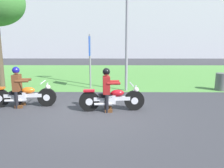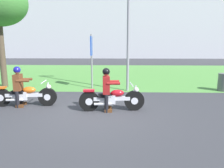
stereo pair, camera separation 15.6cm
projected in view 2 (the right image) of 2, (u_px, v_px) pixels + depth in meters
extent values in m
plane|color=#38383D|center=(91.00, 114.00, 6.64)|extent=(120.00, 120.00, 0.00)
cube|color=#549342|center=(107.00, 74.00, 15.55)|extent=(60.00, 12.00, 0.01)
cube|color=silver|center=(109.00, 11.00, 33.68)|extent=(62.11, 8.00, 14.39)
cylinder|color=black|center=(134.00, 101.00, 6.98)|extent=(0.66, 0.18, 0.65)
cylinder|color=silver|center=(134.00, 101.00, 6.98)|extent=(0.24, 0.16, 0.23)
cylinder|color=black|center=(89.00, 101.00, 6.90)|extent=(0.66, 0.18, 0.65)
cylinder|color=silver|center=(89.00, 101.00, 6.90)|extent=(0.24, 0.16, 0.23)
cube|color=silver|center=(112.00, 98.00, 6.92)|extent=(1.19, 0.24, 0.12)
cube|color=silver|center=(110.00, 99.00, 6.92)|extent=(0.34, 0.27, 0.28)
ellipsoid|color=#B2141E|center=(117.00, 93.00, 6.90)|extent=(0.46, 0.28, 0.22)
cube|color=black|center=(105.00, 96.00, 6.89)|extent=(0.46, 0.28, 0.10)
cube|color=#B2141E|center=(89.00, 90.00, 6.83)|extent=(0.38, 0.23, 0.06)
cylinder|color=silver|center=(133.00, 93.00, 6.93)|extent=(0.26, 0.07, 0.53)
cylinder|color=silver|center=(132.00, 84.00, 6.87)|extent=(0.09, 0.66, 0.04)
sphere|color=white|center=(136.00, 90.00, 6.91)|extent=(0.16, 0.16, 0.16)
cylinder|color=silver|center=(103.00, 104.00, 6.79)|extent=(0.55, 0.13, 0.08)
cylinder|color=black|center=(106.00, 101.00, 7.11)|extent=(0.12, 0.12, 0.58)
cube|color=#593319|center=(108.00, 107.00, 7.16)|extent=(0.25, 0.12, 0.10)
cylinder|color=black|center=(106.00, 104.00, 6.76)|extent=(0.12, 0.12, 0.58)
cube|color=#593319|center=(108.00, 111.00, 6.81)|extent=(0.25, 0.12, 0.10)
cube|color=maroon|center=(106.00, 85.00, 6.83)|extent=(0.25, 0.40, 0.56)
cylinder|color=maroon|center=(113.00, 82.00, 6.99)|extent=(0.43, 0.13, 0.09)
cylinder|color=maroon|center=(113.00, 83.00, 6.66)|extent=(0.43, 0.13, 0.09)
sphere|color=tan|center=(106.00, 73.00, 6.75)|extent=(0.20, 0.20, 0.20)
sphere|color=black|center=(106.00, 72.00, 6.75)|extent=(0.24, 0.24, 0.24)
cylinder|color=black|center=(48.00, 97.00, 7.49)|extent=(0.65, 0.18, 0.64)
cylinder|color=silver|center=(48.00, 97.00, 7.49)|extent=(0.24, 0.16, 0.22)
cylinder|color=black|center=(1.00, 97.00, 7.40)|extent=(0.65, 0.18, 0.64)
cylinder|color=silver|center=(1.00, 97.00, 7.40)|extent=(0.24, 0.16, 0.22)
cube|color=silver|center=(24.00, 95.00, 7.43)|extent=(1.28, 0.25, 0.12)
cube|color=silver|center=(23.00, 96.00, 7.43)|extent=(0.34, 0.27, 0.28)
ellipsoid|color=orange|center=(29.00, 90.00, 7.40)|extent=(0.46, 0.28, 0.22)
cube|color=black|center=(18.00, 92.00, 7.40)|extent=(0.46, 0.28, 0.10)
cube|color=orange|center=(0.00, 88.00, 7.33)|extent=(0.38, 0.23, 0.06)
cylinder|color=silver|center=(46.00, 90.00, 7.44)|extent=(0.26, 0.07, 0.53)
cylinder|color=silver|center=(44.00, 82.00, 7.38)|extent=(0.09, 0.66, 0.04)
sphere|color=white|center=(49.00, 87.00, 7.42)|extent=(0.16, 0.16, 0.16)
cylinder|color=silver|center=(14.00, 100.00, 7.30)|extent=(0.55, 0.13, 0.08)
cylinder|color=black|center=(21.00, 97.00, 7.62)|extent=(0.12, 0.12, 0.57)
cube|color=#593319|center=(23.00, 103.00, 7.66)|extent=(0.25, 0.12, 0.10)
cylinder|color=black|center=(17.00, 100.00, 7.26)|extent=(0.12, 0.12, 0.57)
cube|color=#593319|center=(20.00, 106.00, 7.31)|extent=(0.25, 0.12, 0.10)
cube|color=brown|center=(18.00, 82.00, 7.33)|extent=(0.25, 0.40, 0.56)
cylinder|color=brown|center=(26.00, 79.00, 7.50)|extent=(0.43, 0.13, 0.09)
cylinder|color=brown|center=(23.00, 81.00, 7.16)|extent=(0.43, 0.13, 0.09)
sphere|color=tan|center=(17.00, 71.00, 7.26)|extent=(0.20, 0.20, 0.20)
sphere|color=navy|center=(17.00, 70.00, 7.25)|extent=(0.24, 0.24, 0.24)
cylinder|color=brown|center=(2.00, 56.00, 10.52)|extent=(0.29, 0.29, 3.10)
cylinder|color=gray|center=(128.00, 19.00, 9.36)|extent=(0.12, 0.12, 6.44)
cylinder|color=#595E5B|center=(224.00, 82.00, 9.83)|extent=(0.54, 0.54, 0.81)
cylinder|color=gray|center=(92.00, 62.00, 10.25)|extent=(0.08, 0.08, 2.60)
cube|color=#1E47B2|center=(91.00, 46.00, 10.11)|extent=(0.04, 0.60, 0.90)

